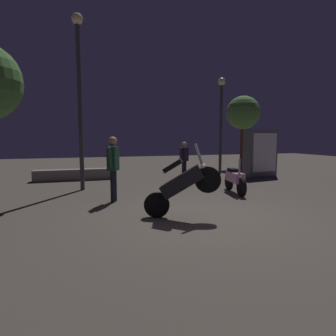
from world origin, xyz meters
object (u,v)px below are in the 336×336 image
object	(u,v)px
motorcycle_pink_parked_left	(235,179)
kiosk_billboard	(260,153)
motorcycle_black_foreground	(182,185)
person_bystander_far	(113,163)
person_rider_beside	(184,157)
streetlamp_far	(221,113)
streetlamp_near	(79,82)

from	to	relation	value
motorcycle_pink_parked_left	kiosk_billboard	distance (m)	4.28
motorcycle_black_foreground	person_bystander_far	distance (m)	2.42
person_rider_beside	streetlamp_far	bearing A→B (deg)	-103.81
person_rider_beside	streetlamp_far	xyz separation A→B (m)	(2.33, 1.23, 2.00)
motorcycle_pink_parked_left	kiosk_billboard	bearing A→B (deg)	144.47
motorcycle_black_foreground	kiosk_billboard	bearing A→B (deg)	66.81
person_rider_beside	streetlamp_near	distance (m)	5.04
person_bystander_far	streetlamp_near	size ratio (longest dim) A/B	0.31
motorcycle_pink_parked_left	streetlamp_far	distance (m)	5.47
motorcycle_black_foreground	kiosk_billboard	distance (m)	7.61
streetlamp_far	kiosk_billboard	bearing A→B (deg)	-52.78
motorcycle_pink_parked_left	person_rider_beside	bearing A→B (deg)	-161.80
person_bystander_far	streetlamp_far	xyz separation A→B (m)	(5.65, 4.61, 1.85)
kiosk_billboard	motorcycle_black_foreground	bearing A→B (deg)	32.49
motorcycle_pink_parked_left	streetlamp_far	world-z (taller)	streetlamp_far
motorcycle_pink_parked_left	streetlamp_near	size ratio (longest dim) A/B	0.29
person_rider_beside	motorcycle_pink_parked_left	bearing A→B (deg)	146.53
motorcycle_black_foreground	motorcycle_pink_parked_left	distance (m)	3.38
motorcycle_pink_parked_left	person_rider_beside	xyz separation A→B (m)	(-0.47, 3.28, 0.49)
person_bystander_far	streetlamp_near	distance (m)	3.34
person_bystander_far	motorcycle_black_foreground	bearing A→B (deg)	145.70
person_rider_beside	streetlamp_near	world-z (taller)	streetlamp_near
person_bystander_far	streetlamp_far	size ratio (longest dim) A/B	0.39
person_bystander_far	motorcycle_pink_parked_left	bearing A→B (deg)	-153.34
motorcycle_black_foreground	person_rider_beside	bearing A→B (deg)	93.16
streetlamp_near	kiosk_billboard	distance (m)	8.07
streetlamp_far	kiosk_billboard	size ratio (longest dim) A/B	2.16
motorcycle_black_foreground	streetlamp_far	world-z (taller)	streetlamp_far
person_rider_beside	streetlamp_near	size ratio (longest dim) A/B	0.28
person_rider_beside	kiosk_billboard	world-z (taller)	kiosk_billboard
motorcycle_pink_parked_left	person_rider_beside	distance (m)	3.35
person_bystander_far	streetlamp_far	bearing A→B (deg)	-115.58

